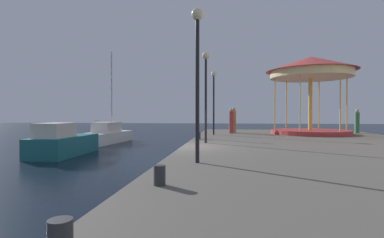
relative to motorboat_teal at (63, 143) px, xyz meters
name	(u,v)px	position (x,y,z in m)	size (l,w,h in m)	color
ground_plane	(182,163)	(6.86, -1.80, -0.68)	(120.00, 120.00, 0.00)	black
quay_dock	(331,157)	(13.31, -1.80, -0.28)	(12.90, 29.88, 0.80)	#5B564F
motorboat_teal	(63,143)	(0.00, 0.00, 0.00)	(2.07, 4.71, 1.79)	#19606B
sailboat_white	(107,135)	(-0.53, 6.99, -0.05)	(2.41, 5.67, 7.32)	white
carousel	(310,76)	(14.91, 7.20, 4.36)	(6.34, 6.34, 5.64)	#B23333
lamp_post_near_edge	(197,58)	(8.00, -6.29, 3.20)	(0.36, 0.36, 4.55)	black
lamp_post_mid_promenade	(206,81)	(7.82, -0.31, 3.20)	(0.36, 0.36, 4.55)	black
lamp_post_far_end	(214,92)	(7.94, 5.67, 3.16)	(0.36, 0.36, 4.47)	black
bollard_center	(198,136)	(7.24, 1.82, 0.32)	(0.24, 0.24, 0.40)	#2D2D33
bollard_south	(160,175)	(7.52, -9.08, 0.32)	(0.24, 0.24, 0.40)	#2D2D33
person_mid_promenade	(231,121)	(9.20, 7.40, 1.02)	(0.34, 0.34, 1.91)	#B23833
person_far_corner	(234,121)	(9.42, 8.24, 1.05)	(0.34, 0.34, 1.99)	#937A4C
person_by_the_water	(357,122)	(18.74, 8.62, 0.98)	(0.34, 0.34, 1.84)	#387247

